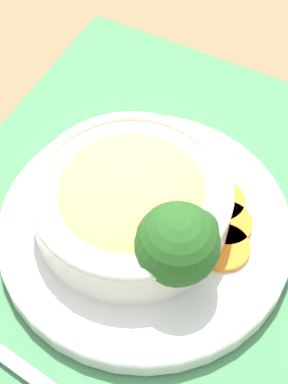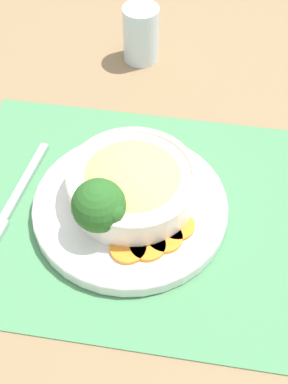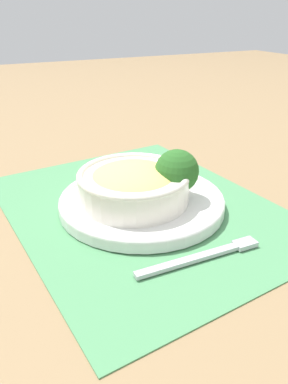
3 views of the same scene
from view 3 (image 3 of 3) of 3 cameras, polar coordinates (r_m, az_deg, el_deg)
The scene contains 10 objects.
ground_plane at distance 0.64m, azimuth -0.33°, elevation -2.52°, with size 4.00×4.00×0.00m, color #8C704C.
placemat at distance 0.64m, azimuth -0.33°, elevation -2.37°, with size 0.56×0.46×0.00m.
plate at distance 0.63m, azimuth -0.34°, elevation -1.31°, with size 0.28×0.28×0.02m.
bowl at distance 0.61m, azimuth -1.50°, elevation 1.23°, with size 0.18×0.18×0.06m.
broccoli_floret at distance 0.61m, azimuth 5.00°, elevation 3.13°, with size 0.07×0.07×0.09m.
carrot_slice_near at distance 0.68m, azimuth 4.64°, elevation 1.18°, with size 0.05×0.05×0.01m.
carrot_slice_middle at distance 0.69m, azimuth 2.88°, elevation 1.78°, with size 0.05×0.05×0.01m.
carrot_slice_far at distance 0.70m, azimuth 0.84°, elevation 2.09°, with size 0.05×0.05×0.01m.
carrot_slice_extra at distance 0.70m, azimuth -1.31°, elevation 2.10°, with size 0.05×0.05×0.01m.
fork at distance 0.53m, azimuth 10.29°, elevation -9.20°, with size 0.02×0.18×0.01m.
Camera 3 is at (0.51, -0.24, 0.31)m, focal length 35.00 mm.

